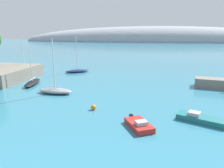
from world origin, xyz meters
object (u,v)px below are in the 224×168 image
Objects in this scene: sailboat_yellow_outer_mooring at (25,72)px; mooring_buoy_orange at (93,107)px; motorboat_teal_foreground at (201,119)px; motorboat_red_outer at (139,125)px; sailboat_black_near_shore at (32,82)px; sailboat_navy_mid_mooring at (77,71)px; sailboat_grey_end_of_line at (55,90)px.

mooring_buoy_orange is at bearing 46.31° from sailboat_yellow_outer_mooring.
sailboat_yellow_outer_mooring is 43.36m from motorboat_teal_foreground.
sailboat_yellow_outer_mooring is at bearing -159.52° from motorboat_red_outer.
mooring_buoy_orange is (-6.40, 4.41, 0.01)m from motorboat_red_outer.
mooring_buoy_orange is (15.91, -11.50, -0.08)m from sailboat_black_near_shore.
sailboat_grey_end_of_line is at bearing -117.50° from sailboat_navy_mid_mooring.
sailboat_navy_mid_mooring reaches higher than mooring_buoy_orange.
motorboat_red_outer is at bearing -95.73° from sailboat_navy_mid_mooring.
motorboat_teal_foreground is at bearing 56.62° from sailboat_yellow_outer_mooring.
motorboat_teal_foreground is (29.28, -12.96, -0.06)m from sailboat_black_near_shore.
sailboat_grey_end_of_line reaches higher than motorboat_teal_foreground.
sailboat_navy_mid_mooring reaches higher than sailboat_black_near_shore.
sailboat_navy_mid_mooring reaches higher than motorboat_red_outer.
sailboat_navy_mid_mooring reaches higher than sailboat_grey_end_of_line.
motorboat_teal_foreground is at bearing 53.44° from sailboat_black_near_shore.
motorboat_teal_foreground is 13.46m from mooring_buoy_orange.
sailboat_black_near_shore reaches higher than motorboat_red_outer.
sailboat_navy_mid_mooring is 19.63m from sailboat_grey_end_of_line.
sailboat_black_near_shore reaches higher than motorboat_teal_foreground.
sailboat_grey_end_of_line is at bearing -155.20° from motorboat_red_outer.
sailboat_black_near_shore reaches higher than mooring_buoy_orange.
mooring_buoy_orange is at bearing 41.46° from sailboat_black_near_shore.
motorboat_red_outer is at bearing 41.83° from sailboat_black_near_shore.
sailboat_black_near_shore is at bearing 144.14° from mooring_buoy_orange.
sailboat_yellow_outer_mooring is at bearing -153.17° from sailboat_black_near_shore.
motorboat_teal_foreground is at bearing -84.04° from sailboat_navy_mid_mooring.
motorboat_red_outer is (22.31, -15.90, -0.09)m from sailboat_black_near_shore.
sailboat_black_near_shore is 8.96m from sailboat_grey_end_of_line.
sailboat_grey_end_of_line is 13.11× the size of mooring_buoy_orange.
sailboat_navy_mid_mooring is 37.00m from motorboat_teal_foreground.
motorboat_red_outer is 6.09× the size of mooring_buoy_orange.
sailboat_navy_mid_mooring is 1.02× the size of sailboat_grey_end_of_line.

